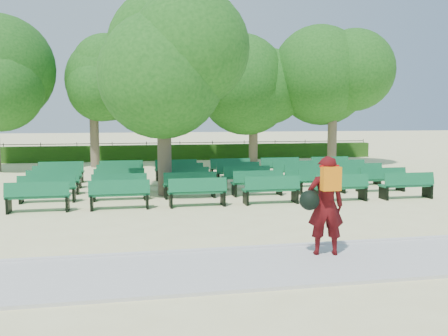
# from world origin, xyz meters

# --- Properties ---
(ground) EXTENTS (120.00, 120.00, 0.00)m
(ground) POSITION_xyz_m (0.00, 0.00, 0.00)
(ground) COLOR beige
(paving) EXTENTS (30.00, 2.20, 0.06)m
(paving) POSITION_xyz_m (0.00, -7.40, 0.03)
(paving) COLOR beige
(paving) RESTS_ON ground
(curb) EXTENTS (30.00, 0.12, 0.10)m
(curb) POSITION_xyz_m (0.00, -6.25, 0.05)
(curb) COLOR silver
(curb) RESTS_ON ground
(hedge) EXTENTS (26.00, 0.70, 0.90)m
(hedge) POSITION_xyz_m (0.00, 14.00, 0.45)
(hedge) COLOR #234B13
(hedge) RESTS_ON ground
(fence) EXTENTS (26.00, 0.10, 1.02)m
(fence) POSITION_xyz_m (0.00, 14.40, 0.00)
(fence) COLOR black
(fence) RESTS_ON ground
(tree_line) EXTENTS (21.80, 6.80, 7.04)m
(tree_line) POSITION_xyz_m (0.00, 10.00, 0.00)
(tree_line) COLOR #205C18
(tree_line) RESTS_ON ground
(bench_array) EXTENTS (1.75, 0.66, 1.08)m
(bench_array) POSITION_xyz_m (0.88, 1.86, 0.09)
(bench_array) COLOR #105E35
(bench_array) RESTS_ON ground
(tree_among) EXTENTS (4.46, 4.46, 6.26)m
(tree_among) POSITION_xyz_m (-1.03, 0.98, 4.23)
(tree_among) COLOR brown
(tree_among) RESTS_ON ground
(person) EXTENTS (0.92, 0.59, 1.88)m
(person) POSITION_xyz_m (1.31, -6.95, 1.03)
(person) COLOR #45090C
(person) RESTS_ON ground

